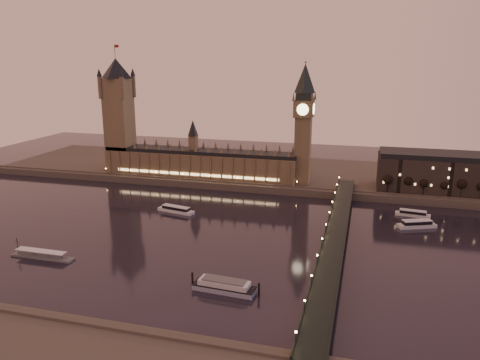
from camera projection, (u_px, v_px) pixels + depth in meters
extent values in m
plane|color=black|center=(195.00, 232.00, 311.10)|extent=(700.00, 700.00, 0.00)
cube|color=#423D35|center=(283.00, 173.00, 456.54)|extent=(560.00, 130.00, 6.00)
cube|color=brown|center=(200.00, 165.00, 429.88)|extent=(180.00, 26.00, 22.00)
cube|color=black|center=(200.00, 151.00, 426.68)|extent=(180.00, 22.00, 3.20)
cube|color=#FFCC7F|center=(195.00, 174.00, 418.81)|extent=(153.00, 0.25, 2.20)
cube|color=brown|center=(120.00, 126.00, 442.00)|extent=(22.00, 22.00, 88.00)
cone|color=black|center=(116.00, 68.00, 428.54)|extent=(31.68, 31.68, 18.00)
cylinder|color=black|center=(115.00, 51.00, 424.73)|extent=(0.44, 0.44, 12.00)
cube|color=maroon|center=(117.00, 46.00, 423.02)|extent=(4.00, 0.15, 2.50)
cube|color=brown|center=(303.00, 151.00, 401.23)|extent=(13.00, 13.00, 58.00)
cube|color=brown|center=(304.00, 109.00, 392.09)|extent=(16.00, 16.00, 14.00)
cylinder|color=#FFEAA5|center=(303.00, 110.00, 384.46)|extent=(9.60, 0.35, 9.60)
cylinder|color=#FFEAA5|center=(294.00, 108.00, 394.19)|extent=(0.35, 9.60, 9.60)
cube|color=black|center=(304.00, 97.00, 389.55)|extent=(13.00, 13.00, 6.00)
cone|color=black|center=(305.00, 78.00, 385.74)|extent=(17.68, 17.68, 24.00)
sphere|color=gold|center=(306.00, 62.00, 382.44)|extent=(2.00, 2.00, 2.00)
cube|color=black|center=(335.00, 234.00, 285.50)|extent=(13.00, 260.00, 2.00)
cube|color=black|center=(325.00, 231.00, 286.73)|extent=(0.60, 260.00, 1.00)
cube|color=black|center=(346.00, 233.00, 283.51)|extent=(0.60, 260.00, 1.00)
cube|color=black|center=(448.00, 175.00, 380.41)|extent=(110.00, 36.00, 28.00)
cube|color=black|center=(450.00, 156.00, 376.35)|extent=(108.00, 34.00, 4.00)
cylinder|color=black|center=(388.00, 187.00, 377.70)|extent=(0.70, 0.70, 9.88)
sphere|color=black|center=(389.00, 181.00, 376.39)|extent=(6.58, 6.58, 6.58)
cylinder|color=black|center=(406.00, 188.00, 374.19)|extent=(0.70, 0.70, 9.88)
sphere|color=black|center=(407.00, 182.00, 372.88)|extent=(6.58, 6.58, 6.58)
cylinder|color=black|center=(424.00, 190.00, 370.68)|extent=(0.70, 0.70, 9.88)
sphere|color=black|center=(425.00, 183.00, 369.37)|extent=(6.58, 6.58, 6.58)
cylinder|color=black|center=(443.00, 191.00, 367.17)|extent=(0.70, 0.70, 9.88)
sphere|color=black|center=(444.00, 185.00, 365.86)|extent=(6.58, 6.58, 6.58)
cylinder|color=black|center=(462.00, 192.00, 363.66)|extent=(0.70, 0.70, 9.88)
sphere|color=black|center=(463.00, 186.00, 362.35)|extent=(6.58, 6.58, 6.58)
cube|color=silver|center=(176.00, 211.00, 350.99)|extent=(30.21, 12.43, 2.17)
cube|color=black|center=(176.00, 208.00, 350.44)|extent=(22.46, 9.70, 2.17)
cube|color=silver|center=(176.00, 206.00, 350.12)|extent=(23.10, 10.08, 0.39)
cube|color=silver|center=(413.00, 215.00, 342.06)|extent=(25.03, 9.20, 2.07)
cube|color=black|center=(413.00, 212.00, 341.54)|extent=(18.58, 7.29, 2.07)
cube|color=silver|center=(413.00, 211.00, 341.23)|extent=(19.10, 7.60, 0.38)
cube|color=silver|center=(417.00, 226.00, 319.41)|extent=(26.79, 16.73, 2.39)
cube|color=black|center=(417.00, 222.00, 318.81)|extent=(20.05, 12.90, 2.39)
cube|color=silver|center=(417.00, 220.00, 318.45)|extent=(20.64, 13.36, 0.44)
cube|color=#95A1BE|center=(224.00, 289.00, 232.23)|extent=(32.02, 10.95, 2.56)
cube|color=black|center=(224.00, 286.00, 231.84)|extent=(32.02, 10.95, 0.49)
cube|color=silver|center=(224.00, 283.00, 231.45)|extent=(26.06, 9.57, 2.56)
cube|color=#595B5E|center=(224.00, 280.00, 231.04)|extent=(22.07, 8.33, 0.69)
cylinder|color=black|center=(192.00, 279.00, 238.27)|extent=(1.08, 1.08, 6.69)
cylinder|color=black|center=(259.00, 290.00, 227.00)|extent=(1.08, 1.08, 6.69)
cube|color=#595B5E|center=(43.00, 257.00, 271.05)|extent=(38.88, 6.48, 1.11)
cube|color=silver|center=(41.00, 251.00, 270.36)|extent=(31.47, 5.55, 0.28)
cylinder|color=black|center=(18.00, 246.00, 274.00)|extent=(0.37, 0.37, 9.26)
cylinder|color=black|center=(17.00, 242.00, 273.41)|extent=(3.70, 0.22, 0.22)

